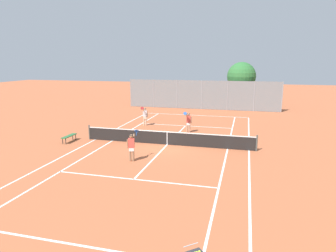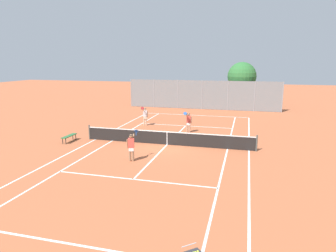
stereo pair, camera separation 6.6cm
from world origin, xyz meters
name	(u,v)px [view 1 (the left image)]	position (x,y,z in m)	size (l,w,h in m)	color
ground_plane	(167,145)	(0.00, 0.00, 0.00)	(120.00, 120.00, 0.00)	#B25B38
court_line_markings	(167,145)	(0.00, 0.00, 0.00)	(11.10, 23.90, 0.01)	white
tennis_net	(167,138)	(0.00, 0.00, 0.51)	(12.00, 0.10, 1.07)	#474C47
player_near_side	(132,146)	(-1.10, -3.86, 0.93)	(0.52, 0.85, 1.77)	#936B4C
player_far_left	(145,115)	(-3.55, 5.63, 0.93)	(0.45, 0.88, 1.77)	#D8A884
player_far_right	(188,121)	(0.73, 3.95, 0.93)	(0.58, 0.81, 1.77)	tan
loose_tennis_ball_0	(109,136)	(-4.86, 1.06, 0.03)	(0.07, 0.07, 0.07)	#D1DB33
loose_tennis_ball_1	(132,131)	(-3.82, 3.19, 0.03)	(0.07, 0.07, 0.07)	#D1DB33
courtside_bench	(69,136)	(-7.00, -1.03, 0.41)	(0.36, 1.50, 0.47)	#2D6638
back_fence	(202,95)	(0.00, 16.23, 1.73)	(18.21, 0.08, 3.45)	gray
tree_behind_left	(241,77)	(4.39, 18.30, 3.77)	(3.43, 3.43, 5.58)	brown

